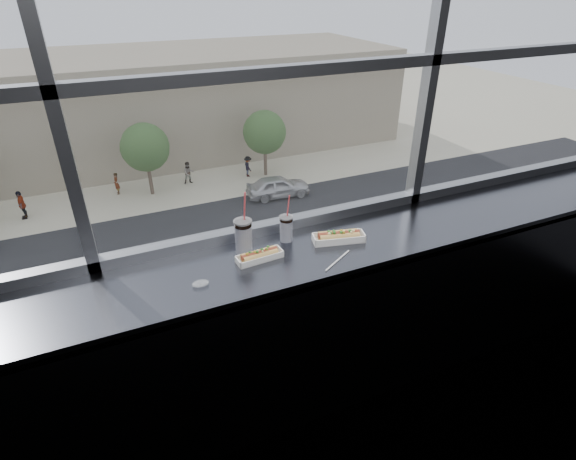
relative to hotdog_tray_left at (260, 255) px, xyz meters
name	(u,v)px	position (x,y,z in m)	size (l,w,h in m)	color
wall_back_lower	(275,303)	(0.19, 0.26, -0.58)	(6.00, 6.00, 0.00)	black
window_glass	(269,4)	(0.19, 0.28, 1.17)	(6.00, 6.00, 0.00)	silver
window_mullions	(270,5)	(0.19, 0.26, 1.17)	(6.00, 0.08, 2.40)	gray
counter	(293,257)	(0.19, -0.01, -0.06)	(6.00, 0.55, 0.06)	#51535C
counter_fascia	(312,358)	(0.19, -0.27, -0.58)	(6.00, 0.04, 1.04)	#51535C
hotdog_tray_left	(260,255)	(0.00, 0.00, 0.00)	(0.26, 0.10, 0.06)	white
hotdog_tray_right	(339,237)	(0.48, 0.00, 0.00)	(0.31, 0.16, 0.07)	white
soda_cup_left	(243,235)	(-0.05, 0.11, 0.08)	(0.10, 0.10, 0.37)	white
soda_cup_right	(286,227)	(0.21, 0.13, 0.06)	(0.08, 0.08, 0.29)	white
loose_straw	(338,260)	(0.37, -0.18, -0.02)	(0.01, 0.01, 0.24)	white
wrapper	(200,283)	(-0.35, -0.10, -0.01)	(0.09, 0.07, 0.02)	silver
plaza_ground	(104,136)	(0.19, 43.76, -12.13)	(120.00, 120.00, 0.00)	beige
street_asphalt	(138,257)	(0.19, 20.26, -12.10)	(80.00, 10.00, 0.06)	black
far_sidewalk	(122,199)	(0.19, 28.26, -12.11)	(80.00, 6.00, 0.04)	beige
far_building	(99,107)	(0.19, 38.26, -8.13)	(50.00, 14.00, 8.00)	gray
car_near_c	(150,281)	(0.36, 16.26, -11.07)	(5.97, 2.49, 1.99)	red
car_far_c	(278,183)	(10.20, 24.26, -11.08)	(5.92, 2.47, 1.97)	silver
car_near_b	(9,311)	(-5.43, 16.26, -10.95)	(6.67, 2.78, 2.22)	black
car_near_d	(316,240)	(9.01, 16.26, -10.98)	(6.53, 2.72, 2.18)	white
pedestrian_d	(248,164)	(9.54, 28.54, -11.13)	(0.84, 0.63, 1.90)	#66605B
pedestrian_c	(188,171)	(5.11, 29.01, -11.08)	(0.89, 0.67, 2.00)	#66605B
pedestrian_b	(116,181)	(0.09, 29.28, -11.16)	(0.82, 0.62, 1.85)	#66605B
pedestrian_a	(21,202)	(-5.66, 27.84, -10.97)	(0.99, 0.74, 2.23)	#66605B
tree_center	(145,147)	(2.29, 28.26, -8.68)	(3.25, 3.25, 5.07)	#47382B
tree_right	(265,132)	(10.85, 28.26, -8.73)	(3.20, 3.20, 5.00)	#47382B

